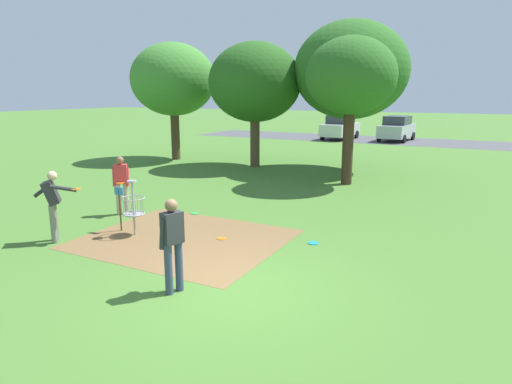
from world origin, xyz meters
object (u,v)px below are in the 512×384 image
(frisbee_near_basket, at_px, (195,213))
(frisbee_mid_grass, at_px, (222,239))
(player_foreground_watching, at_px, (121,182))
(tree_mid_center, at_px, (255,83))
(frisbee_by_tee, at_px, (313,243))
(tree_near_left, at_px, (351,77))
(tree_mid_left, at_px, (351,71))
(disc_golf_basket, at_px, (132,205))
(tree_near_right, at_px, (173,80))
(player_waiting_left, at_px, (53,201))
(parked_car_leftmost, at_px, (340,127))
(player_throwing, at_px, (173,240))
(parked_car_center_left, at_px, (397,128))

(frisbee_near_basket, relative_size, frisbee_mid_grass, 1.10)
(player_foreground_watching, relative_size, tree_mid_center, 0.29)
(frisbee_near_basket, xyz_separation_m, frisbee_by_tee, (4.02, -0.88, 0.00))
(frisbee_mid_grass, relative_size, tree_mid_center, 0.04)
(frisbee_mid_grass, relative_size, tree_near_left, 0.04)
(tree_near_left, bearing_deg, tree_mid_left, 105.82)
(disc_golf_basket, height_order, tree_near_right, tree_near_right)
(tree_mid_center, bearing_deg, tree_near_left, -22.17)
(tree_mid_center, bearing_deg, frisbee_mid_grass, -66.70)
(frisbee_by_tee, relative_size, frisbee_mid_grass, 1.08)
(player_foreground_watching, distance_m, tree_near_right, 11.54)
(player_waiting_left, bearing_deg, parked_car_leftmost, 92.46)
(player_throwing, height_order, tree_mid_center, tree_mid_center)
(frisbee_mid_grass, bearing_deg, disc_golf_basket, -161.80)
(frisbee_by_tee, bearing_deg, tree_near_left, 100.20)
(tree_near_right, relative_size, parked_car_center_left, 1.39)
(player_waiting_left, distance_m, tree_mid_left, 14.04)
(tree_near_left, height_order, tree_mid_left, tree_mid_left)
(tree_near_left, distance_m, parked_car_center_left, 17.78)
(tree_mid_center, distance_m, parked_car_center_left, 16.14)
(player_foreground_watching, bearing_deg, tree_near_left, 58.20)
(player_waiting_left, bearing_deg, disc_golf_basket, 45.04)
(frisbee_near_basket, bearing_deg, disc_golf_basket, -96.08)
(player_waiting_left, relative_size, frisbee_near_basket, 6.91)
(frisbee_mid_grass, distance_m, tree_mid_center, 11.63)
(parked_car_leftmost, bearing_deg, tree_mid_center, -89.06)
(parked_car_center_left, bearing_deg, player_throwing, -87.47)
(player_waiting_left, distance_m, frisbee_mid_grass, 4.07)
(frisbee_mid_grass, bearing_deg, tree_near_left, 84.26)
(parked_car_center_left, bearing_deg, parked_car_leftmost, -170.68)
(tree_near_left, xyz_separation_m, tree_near_right, (-10.02, 2.29, 0.08))
(tree_near_left, distance_m, parked_car_leftmost, 17.90)
(player_waiting_left, xyz_separation_m, frisbee_near_basket, (1.51, 3.57, -0.98))
(tree_mid_left, xyz_separation_m, tree_mid_center, (-4.20, -1.18, -0.50))
(player_waiting_left, distance_m, parked_car_center_left, 27.55)
(parked_car_center_left, bearing_deg, disc_golf_basket, -93.77)
(frisbee_mid_grass, height_order, tree_near_left, tree_near_left)
(parked_car_center_left, bearing_deg, tree_near_right, -120.08)
(disc_golf_basket, xyz_separation_m, frisbee_by_tee, (4.26, 1.43, -0.74))
(parked_car_leftmost, bearing_deg, player_waiting_left, -87.54)
(player_throwing, distance_m, parked_car_leftmost, 28.15)
(player_foreground_watching, relative_size, parked_car_leftmost, 0.40)
(disc_golf_basket, distance_m, player_waiting_left, 1.80)
(tree_mid_left, bearing_deg, frisbee_mid_grass, -89.35)
(frisbee_mid_grass, bearing_deg, parked_car_leftmost, 100.46)
(frisbee_near_basket, distance_m, frisbee_mid_grass, 2.50)
(disc_golf_basket, bearing_deg, frisbee_mid_grass, 18.20)
(player_waiting_left, distance_m, frisbee_by_tee, 6.22)
(frisbee_near_basket, height_order, tree_near_left, tree_near_left)
(frisbee_near_basket, height_order, frisbee_by_tee, same)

